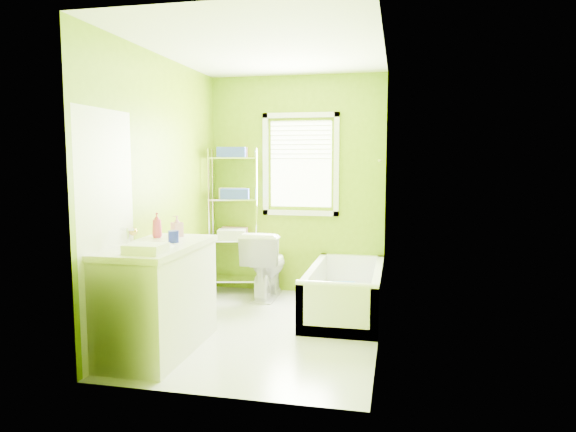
% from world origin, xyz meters
% --- Properties ---
extents(ground, '(2.90, 2.90, 0.00)m').
position_xyz_m(ground, '(0.00, 0.00, 0.00)').
color(ground, silver).
rests_on(ground, ground).
extents(room_envelope, '(2.14, 2.94, 2.62)m').
position_xyz_m(room_envelope, '(0.00, 0.00, 1.55)').
color(room_envelope, '#6B9107').
rests_on(room_envelope, ground).
extents(window, '(0.92, 0.05, 1.22)m').
position_xyz_m(window, '(0.05, 1.42, 1.61)').
color(window, white).
rests_on(window, ground).
extents(door, '(0.09, 0.80, 2.00)m').
position_xyz_m(door, '(-1.04, -1.00, 1.00)').
color(door, white).
rests_on(door, ground).
extents(right_wall_decor, '(0.04, 1.48, 1.17)m').
position_xyz_m(right_wall_decor, '(1.04, -0.02, 1.32)').
color(right_wall_decor, '#3A0617').
rests_on(right_wall_decor, ground).
extents(bathtub, '(0.75, 1.60, 0.52)m').
position_xyz_m(bathtub, '(0.68, 0.63, 0.16)').
color(bathtub, white).
rests_on(bathtub, ground).
extents(toilet, '(0.46, 0.79, 0.80)m').
position_xyz_m(toilet, '(-0.30, 1.08, 0.40)').
color(toilet, white).
rests_on(toilet, ground).
extents(vanity, '(0.62, 1.21, 1.14)m').
position_xyz_m(vanity, '(-0.75, -0.74, 0.48)').
color(vanity, silver).
rests_on(vanity, ground).
extents(wire_shelf_unit, '(0.65, 0.53, 1.75)m').
position_xyz_m(wire_shelf_unit, '(-0.72, 1.26, 1.08)').
color(wire_shelf_unit, silver).
rests_on(wire_shelf_unit, ground).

